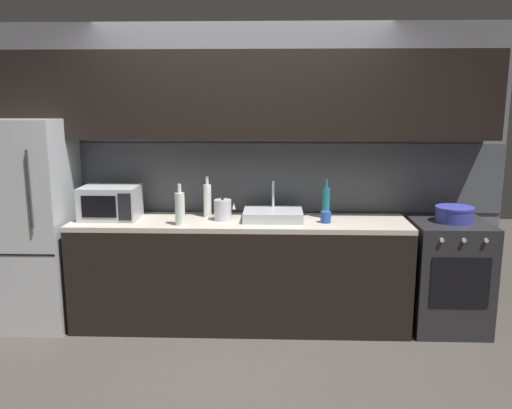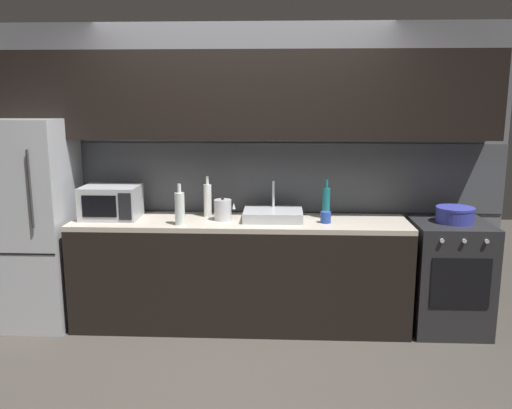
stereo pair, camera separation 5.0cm
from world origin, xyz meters
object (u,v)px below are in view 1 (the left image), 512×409
wine_bottle_teal (326,202)px  wine_bottle_white (207,200)px  refrigerator (30,223)px  oven_range (447,275)px  microwave (110,203)px  kettle (223,210)px  wine_bottle_clear (180,208)px  cooking_pot (454,214)px  mug_blue (326,217)px

wine_bottle_teal → wine_bottle_white: bearing=179.9°
refrigerator → wine_bottle_teal: (2.45, 0.11, 0.17)m
oven_range → wine_bottle_white: bearing=176.6°
microwave → wine_bottle_white: bearing=7.0°
kettle → wine_bottle_white: (-0.14, 0.12, 0.06)m
wine_bottle_clear → cooking_pot: (2.18, 0.19, -0.07)m
cooking_pot → wine_bottle_teal: bearing=173.7°
refrigerator → kettle: (1.61, -0.01, 0.13)m
oven_range → mug_blue: mug_blue is taller
wine_bottle_clear → wine_bottle_teal: size_ratio=1.01×
refrigerator → wine_bottle_teal: refrigerator is taller
refrigerator → wine_bottle_white: bearing=4.5°
wine_bottle_clear → wine_bottle_white: wine_bottle_white is taller
oven_range → mug_blue: 1.13m
microwave → mug_blue: (1.76, -0.09, -0.09)m
refrigerator → mug_blue: size_ratio=19.03×
oven_range → cooking_pot: bearing=4.2°
microwave → refrigerator: bearing=-178.4°
refrigerator → microwave: refrigerator is taller
mug_blue → cooking_pot: 1.04m
microwave → wine_bottle_clear: wine_bottle_clear is taller
microwave → mug_blue: bearing=-2.8°
refrigerator → oven_range: 3.48m
oven_range → wine_bottle_teal: bearing=173.5°
kettle → wine_bottle_white: 0.19m
oven_range → mug_blue: size_ratio=9.97×
wine_bottle_clear → wine_bottle_teal: (1.16, 0.30, -0.00)m
microwave → mug_blue: microwave is taller
wine_bottle_clear → kettle: bearing=29.3°
wine_bottle_teal → wine_bottle_clear: bearing=-165.6°
wine_bottle_clear → mug_blue: size_ratio=3.61×
oven_range → kettle: (-1.85, -0.01, 0.54)m
mug_blue → oven_range: bearing=3.7°
kettle → cooking_pot: 1.86m
refrigerator → wine_bottle_white: size_ratio=4.99×
microwave → wine_bottle_white: (0.79, 0.10, 0.01)m
wine_bottle_clear → mug_blue: wine_bottle_clear is taller
wine_bottle_white → wine_bottle_teal: wine_bottle_white is taller
refrigerator → cooking_pot: bearing=0.0°
wine_bottle_teal → refrigerator: bearing=-177.4°
refrigerator → wine_bottle_clear: refrigerator is taller
kettle → wine_bottle_teal: (0.84, 0.12, 0.05)m
refrigerator → wine_bottle_white: refrigerator is taller
wine_bottle_white → cooking_pot: size_ratio=1.14×
kettle → mug_blue: (0.83, -0.06, -0.04)m
wine_bottle_white → mug_blue: 0.99m
refrigerator → microwave: size_ratio=3.74×
wine_bottle_white → cooking_pot: bearing=-3.3°
microwave → mug_blue: 1.76m
wine_bottle_clear → cooking_pot: wine_bottle_clear is taller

